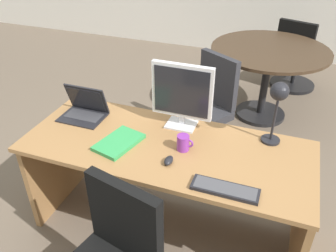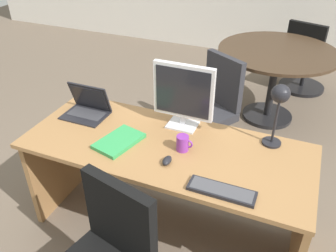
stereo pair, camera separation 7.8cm
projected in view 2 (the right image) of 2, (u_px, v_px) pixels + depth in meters
ground at (220, 126)px, 3.77m from camera, size 12.00×12.00×0.00m
desk at (169, 167)px, 2.37m from camera, size 1.82×0.75×0.75m
monitor at (183, 94)px, 2.26m from camera, size 0.41×0.16×0.45m
laptop at (88, 105)px, 2.50m from camera, size 0.31×0.23×0.22m
keyboard at (222, 191)px, 1.84m from camera, size 0.36×0.11×0.02m
mouse at (167, 161)px, 2.04m from camera, size 0.05×0.09×0.04m
desk_lamp at (279, 102)px, 2.03m from camera, size 0.12×0.14×0.42m
book at (119, 141)px, 2.22m from camera, size 0.26×0.34×0.03m
coffee_mug at (183, 143)px, 2.13m from camera, size 0.10×0.08×0.10m
meeting_table at (275, 68)px, 3.61m from camera, size 1.20×1.20×0.78m
meeting_chair_near at (305, 63)px, 4.30m from camera, size 0.58×0.59×0.89m
meeting_chair_far at (209, 114)px, 3.31m from camera, size 0.63×0.64×0.89m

